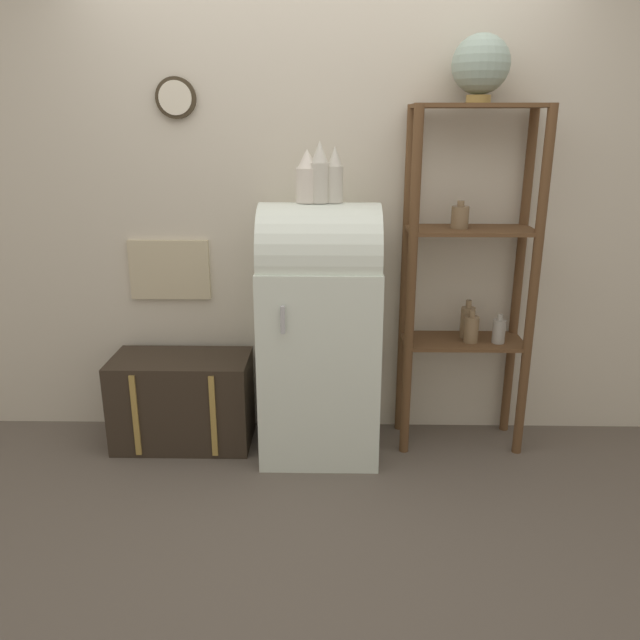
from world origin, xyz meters
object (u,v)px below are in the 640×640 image
refrigerator (320,327)px  vase_center (319,174)px  suitcase_trunk (183,400)px  globe (481,65)px  vase_left (307,178)px  vase_right (335,177)px

refrigerator → vase_center: bearing=-156.3°
refrigerator → suitcase_trunk: refrigerator is taller
suitcase_trunk → globe: 2.34m
vase_left → vase_center: vase_center is taller
globe → vase_right: globe is taller
suitcase_trunk → vase_right: size_ratio=2.77×
refrigerator → vase_right: 0.79m
globe → vase_right: bearing=-170.8°
vase_left → vase_center: size_ratio=0.86×
globe → vase_left: (-0.84, -0.11, -0.53)m
vase_left → suitcase_trunk: bearing=177.0°
refrigerator → vase_left: size_ratio=5.30×
vase_left → vase_center: (0.06, -0.01, 0.02)m
refrigerator → vase_center: size_ratio=4.58×
refrigerator → suitcase_trunk: bearing=176.5°
vase_center → vase_right: bearing=3.8°
suitcase_trunk → vase_right: 1.50m
suitcase_trunk → vase_center: 1.47m
suitcase_trunk → vase_right: vase_right is taller
refrigerator → vase_left: 0.78m
refrigerator → vase_left: (-0.06, 0.01, 0.77)m
refrigerator → globe: 1.52m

